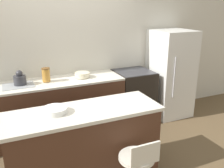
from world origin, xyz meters
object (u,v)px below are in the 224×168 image
object	(u,v)px
refrigerator	(170,74)
mixing_bowl	(82,75)
oven_range	(133,96)
kettle	(20,79)

from	to	relation	value
refrigerator	mixing_bowl	bearing A→B (deg)	178.00
oven_range	mixing_bowl	xyz separation A→B (m)	(-0.94, 0.02, 0.50)
kettle	refrigerator	bearing A→B (deg)	-1.28
oven_range	refrigerator	xyz separation A→B (m)	(0.75, -0.04, 0.34)
refrigerator	mixing_bowl	size ratio (longest dim) A/B	6.78
kettle	mixing_bowl	xyz separation A→B (m)	(0.95, 0.00, -0.05)
oven_range	refrigerator	world-z (taller)	refrigerator
refrigerator	mixing_bowl	xyz separation A→B (m)	(-1.70, 0.06, 0.16)
oven_range	refrigerator	bearing A→B (deg)	-3.00
kettle	mixing_bowl	size ratio (longest dim) A/B	0.92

